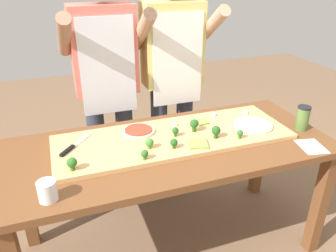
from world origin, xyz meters
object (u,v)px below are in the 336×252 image
object	(u,v)px
prep_table	(171,159)
cheese_crumble_a	(246,112)
pizza_whole_tomato_red	(138,131)
broccoli_floret_center_left	(175,131)
broccoli_floret_front_right	(174,143)
broccoli_floret_front_mid	(240,133)
flour_cup	(48,192)
cook_right	(173,70)
pizza_whole_white_garlic	(253,125)
pizza_slice_center	(198,144)
sauce_jar	(303,118)
cheese_crumble_b	(175,125)
cheese_crumble_d	(230,128)
broccoli_floret_back_right	(145,154)
broccoli_floret_center_right	(149,143)
recipe_note	(312,147)
cheese_crumble_c	(214,115)
broccoli_floret_back_mid	(194,124)
broccoli_floret_back_left	(72,163)
chefs_knife	(72,147)
pizza_slice_near_right	(201,122)
broccoli_floret_front_left	(216,131)
cook_left	(106,77)

from	to	relation	value
prep_table	cheese_crumble_a	bearing A→B (deg)	16.72
pizza_whole_tomato_red	broccoli_floret_center_left	distance (m)	0.22
broccoli_floret_front_right	broccoli_floret_front_mid	size ratio (longest dim) A/B	1.07
flour_cup	cook_right	size ratio (longest dim) A/B	0.05
pizza_whole_white_garlic	pizza_slice_center	size ratio (longest dim) A/B	2.32
pizza_slice_center	sauce_jar	xyz separation A→B (m)	(0.69, 0.01, 0.04)
cheese_crumble_b	cheese_crumble_d	bearing A→B (deg)	-24.69
broccoli_floret_back_right	sauce_jar	distance (m)	1.00
prep_table	broccoli_floret_center_right	distance (m)	0.21
broccoli_floret_back_right	broccoli_floret_front_mid	distance (m)	0.56
pizza_whole_white_garlic	recipe_note	distance (m)	0.35
pizza_whole_tomato_red	cheese_crumble_d	xyz separation A→B (m)	(0.52, -0.14, -0.00)
cheese_crumble_a	cheese_crumble_c	size ratio (longest dim) A/B	1.08
pizza_whole_tomato_red	broccoli_floret_back_mid	distance (m)	0.33
pizza_whole_tomato_red	broccoli_floret_center_left	size ratio (longest dim) A/B	3.56
broccoli_floret_back_left	recipe_note	xyz separation A→B (m)	(1.26, -0.17, -0.06)
broccoli_floret_back_right	broccoli_floret_back_mid	world-z (taller)	broccoli_floret_back_mid
pizza_whole_white_garlic	flour_cup	bearing A→B (deg)	-166.55
chefs_knife	cook_right	xyz separation A→B (m)	(0.74, 0.48, 0.21)
broccoli_floret_back_right	recipe_note	world-z (taller)	broccoli_floret_back_right
pizza_whole_tomato_red	flour_cup	xyz separation A→B (m)	(-0.51, -0.44, 0.01)
recipe_note	pizza_slice_near_right	bearing A→B (deg)	137.64
pizza_whole_white_garlic	recipe_note	world-z (taller)	pizza_whole_white_garlic
broccoli_floret_front_mid	cheese_crumble_c	bearing A→B (deg)	89.67
broccoli_floret_front_left	cheese_crumble_a	distance (m)	0.41
broccoli_floret_back_mid	cheese_crumble_d	size ratio (longest dim) A/B	6.10
cheese_crumble_a	pizza_whole_tomato_red	bearing A→B (deg)	-179.17
broccoli_floret_back_mid	cook_left	size ratio (longest dim) A/B	0.04
cook_left	broccoli_floret_front_left	bearing A→B (deg)	-52.38
pizza_whole_white_garlic	broccoli_floret_front_right	xyz separation A→B (m)	(-0.54, -0.09, 0.02)
chefs_knife	cook_left	bearing A→B (deg)	59.35
chefs_knife	broccoli_floret_front_mid	size ratio (longest dim) A/B	4.54
prep_table	sauce_jar	distance (m)	0.83
pizza_whole_white_garlic	flour_cup	world-z (taller)	flour_cup
broccoli_floret_front_right	broccoli_floret_front_left	xyz separation A→B (m)	(0.26, 0.03, 0.01)
broccoli_floret_center_right	recipe_note	size ratio (longest dim) A/B	0.35
broccoli_floret_back_left	broccoli_floret_back_mid	xyz separation A→B (m)	(0.70, 0.18, 0.01)
cheese_crumble_c	chefs_knife	bearing A→B (deg)	-172.70
cheese_crumble_a	pizza_whole_white_garlic	bearing A→B (deg)	-106.77
broccoli_floret_back_left	cook_right	distance (m)	1.04
broccoli_floret_front_mid	flour_cup	xyz separation A→B (m)	(-1.03, -0.17, -0.01)
pizza_slice_near_right	cook_right	bearing A→B (deg)	94.02
chefs_knife	broccoli_floret_back_mid	distance (m)	0.69
flour_cup	pizza_slice_center	bearing A→B (deg)	13.10
pizza_slice_near_right	broccoli_floret_front_right	size ratio (longest dim) A/B	1.37
broccoli_floret_front_right	cheese_crumble_b	size ratio (longest dim) A/B	2.65
broccoli_floret_front_right	pizza_whole_white_garlic	bearing A→B (deg)	9.55
broccoli_floret_center_right	broccoli_floret_front_mid	distance (m)	0.51
recipe_note	sauce_jar	bearing A→B (deg)	66.30
pizza_whole_white_garlic	cheese_crumble_d	xyz separation A→B (m)	(-0.15, 0.01, -0.00)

